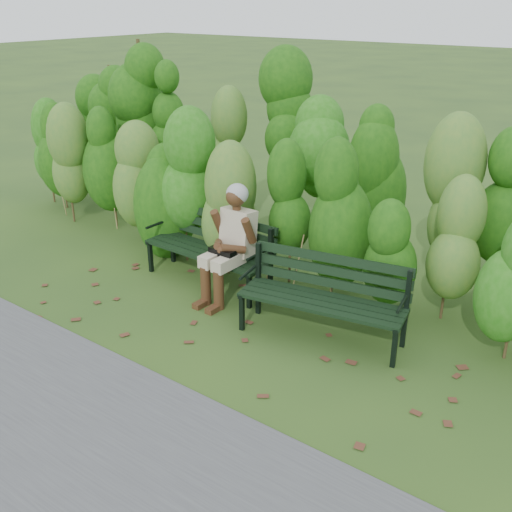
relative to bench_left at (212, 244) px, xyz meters
The scene contains 7 objects.
ground 1.40m from the bench_left, 40.08° to the right, with size 80.00×80.00×0.00m, color #2C471D.
footpath 3.24m from the bench_left, 71.70° to the right, with size 60.00×2.50×0.01m, color #474749.
hedge_band 1.63m from the bench_left, 45.14° to the left, with size 11.04×1.67×2.42m.
leaf_litter 1.56m from the bench_left, 39.93° to the right, with size 5.99×2.20×0.01m.
bench_left is the anchor object (origin of this frame).
bench_right 1.72m from the bench_left, ahead, with size 1.69×0.82×0.81m.
seated_woman 0.52m from the bench_left, 22.88° to the right, with size 0.53×0.78×1.29m.
Camera 1 is at (3.25, -4.05, 3.12)m, focal length 42.00 mm.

